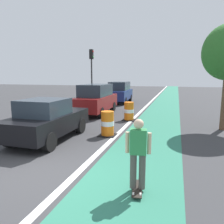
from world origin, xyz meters
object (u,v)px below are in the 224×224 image
traffic_barrel_mid (129,111)px  traffic_barrel_front (107,124)px  skateboarder_on_lane (138,153)px  parked_sedan_nearest (47,120)px  parked_suv_second (96,99)px  parked_suv_third (120,92)px  traffic_light_corner (92,67)px

traffic_barrel_mid → traffic_barrel_front: bearing=-93.0°
skateboarder_on_lane → traffic_barrel_mid: size_ratio=1.55×
parked_sedan_nearest → parked_suv_second: (-0.31, 6.29, 0.20)m
skateboarder_on_lane → parked_sedan_nearest: size_ratio=0.41×
parked_sedan_nearest → traffic_barrel_front: size_ratio=3.77×
parked_sedan_nearest → skateboarder_on_lane: bearing=-34.2°
traffic_barrel_front → traffic_barrel_mid: bearing=87.0°
traffic_barrel_front → skateboarder_on_lane: bearing=-63.4°
skateboarder_on_lane → parked_suv_third: (-4.63, 15.76, 0.12)m
parked_sedan_nearest → traffic_light_corner: traffic_light_corner is taller
skateboarder_on_lane → parked_suv_second: 10.26m
skateboarder_on_lane → parked_suv_third: 16.42m
parked_suv_second → traffic_barrel_front: size_ratio=4.25×
skateboarder_on_lane → traffic_light_corner: size_ratio=0.33×
skateboarder_on_lane → traffic_barrel_mid: bearing=103.9°
parked_sedan_nearest → parked_suv_third: size_ratio=0.88×
traffic_light_corner → skateboarder_on_lane: bearing=-64.2°
parked_sedan_nearest → parked_suv_third: parked_suv_third is taller
parked_suv_third → traffic_light_corner: (-2.59, -0.83, 2.47)m
parked_sedan_nearest → traffic_light_corner: size_ratio=0.81×
traffic_barrel_mid → traffic_light_corner: traffic_light_corner is taller
skateboarder_on_lane → traffic_barrel_front: (-2.08, 4.16, -0.38)m
skateboarder_on_lane → parked_suv_second: (-4.57, 9.18, 0.12)m
parked_suv_third → traffic_light_corner: size_ratio=0.92×
skateboarder_on_lane → traffic_barrel_front: skateboarder_on_lane is taller
parked_sedan_nearest → traffic_barrel_mid: bearing=63.8°
parked_suv_second → traffic_barrel_mid: 3.11m
traffic_barrel_front → parked_sedan_nearest: bearing=-149.8°
parked_suv_second → parked_suv_third: 6.57m
skateboarder_on_lane → traffic_barrel_mid: (-1.90, 7.69, -0.38)m
parked_sedan_nearest → traffic_barrel_mid: parked_sedan_nearest is taller
parked_sedan_nearest → parked_suv_second: bearing=92.9°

